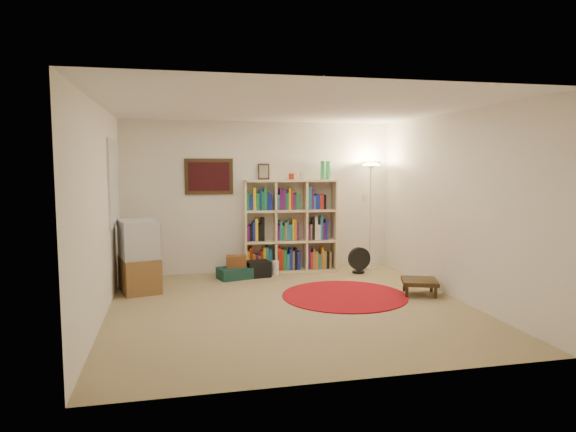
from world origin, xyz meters
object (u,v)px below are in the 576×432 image
tv_stand (139,257)px  floor_fan (359,260)px  side_table (420,282)px  suitcase (236,273)px  floor_lamp (371,180)px  bookshelf (289,227)px

tv_stand → floor_fan: bearing=-7.7°
floor_fan → tv_stand: bearing=-179.2°
floor_fan → side_table: floor_fan is taller
suitcase → floor_lamp: bearing=-9.7°
suitcase → side_table: 2.83m
side_table → tv_stand: bearing=164.2°
floor_lamp → tv_stand: size_ratio=1.81×
floor_fan → side_table: (0.32, -1.50, -0.04)m
bookshelf → side_table: 2.48m
floor_lamp → side_table: size_ratio=3.05×
tv_stand → floor_lamp: bearing=-3.9°
side_table → bookshelf: bearing=125.8°
bookshelf → tv_stand: bookshelf is taller
tv_stand → suitcase: tv_stand is taller
tv_stand → side_table: tv_stand is taller
bookshelf → tv_stand: (-2.37, -0.89, -0.26)m
bookshelf → suitcase: size_ratio=2.97×
bookshelf → floor_fan: size_ratio=4.27×
tv_stand → side_table: bearing=-30.6°
bookshelf → side_table: size_ratio=3.06×
bookshelf → suitcase: 1.22m
floor_lamp → bookshelf: bearing=173.2°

